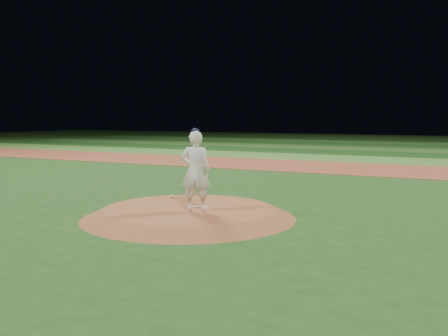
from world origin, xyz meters
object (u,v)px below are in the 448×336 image
Objects in this scene: pitchers_mound at (189,213)px; rosin_bag at (172,196)px; pitcher_on_mound at (196,171)px; pitching_rubber at (198,207)px.

rosin_bag is (-1.27, 1.19, 0.16)m from pitchers_mound.
pitchers_mound is at bearing -42.99° from rosin_bag.
rosin_bag is at bearing 137.01° from pitchers_mound.
pitcher_on_mound is at bearing -41.70° from rosin_bag.
pitchers_mound is 0.28m from pitching_rubber.
pitcher_on_mound is at bearing -36.70° from pitchers_mound.
pitching_rubber is (0.19, 0.16, 0.14)m from pitchers_mound.
pitching_rubber is at bearing -35.05° from rosin_bag.
pitcher_on_mound is at bearing -91.74° from pitching_rubber.
rosin_bag is (-1.46, 1.03, 0.02)m from pitching_rubber.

